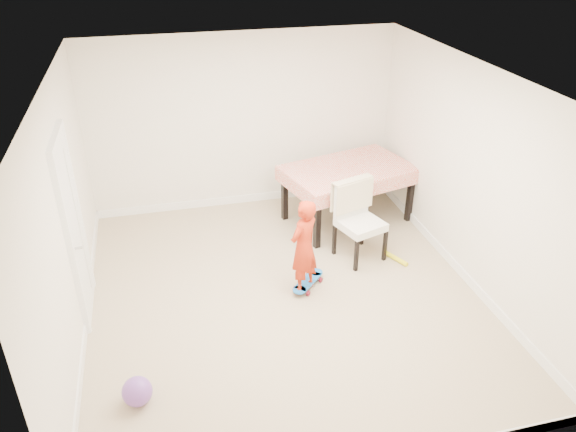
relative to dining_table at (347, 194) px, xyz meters
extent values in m
plane|color=tan|center=(-1.33, -1.58, -0.42)|extent=(5.00, 5.00, 0.00)
cube|color=white|center=(-1.33, -1.58, 2.16)|extent=(4.50, 5.00, 0.04)
cube|color=silver|center=(-1.33, 0.90, 0.88)|extent=(4.50, 0.04, 2.60)
cube|color=silver|center=(-1.33, -4.06, 0.88)|extent=(4.50, 0.04, 2.60)
cube|color=silver|center=(-3.56, -1.58, 0.88)|extent=(0.04, 5.00, 2.60)
cube|color=silver|center=(0.90, -1.58, 0.88)|extent=(0.04, 5.00, 2.60)
cube|color=white|center=(-3.55, -1.28, 0.61)|extent=(0.11, 0.94, 2.11)
cube|color=white|center=(-1.33, 0.91, -0.36)|extent=(4.50, 0.02, 0.12)
cube|color=white|center=(-3.57, -1.58, -0.36)|extent=(0.02, 5.00, 0.12)
cube|color=white|center=(0.91, -1.58, -0.36)|extent=(0.02, 5.00, 0.12)
imported|color=red|center=(-1.09, -1.56, 0.17)|extent=(0.51, 0.49, 1.18)
sphere|color=purple|center=(-3.03, -2.87, -0.28)|extent=(0.28, 0.28, 0.28)
cylinder|color=yellow|center=(0.26, -1.20, -0.39)|extent=(0.22, 0.39, 0.06)
camera|label=1|loc=(-2.59, -6.84, 3.62)|focal=35.00mm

